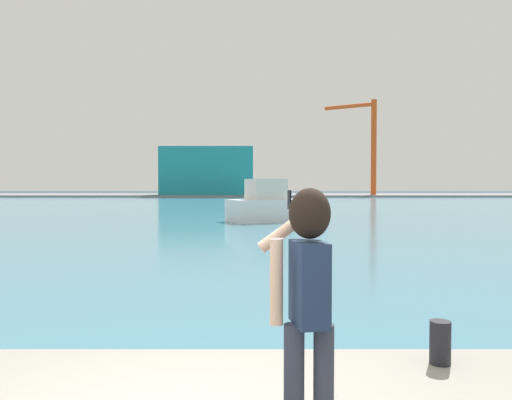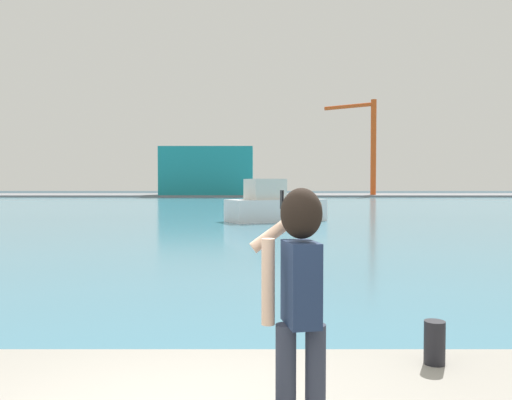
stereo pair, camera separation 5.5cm
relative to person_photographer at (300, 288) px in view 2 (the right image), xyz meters
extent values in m
plane|color=#334751|center=(-0.82, 49.93, -1.66)|extent=(220.00, 220.00, 0.00)
cube|color=teal|center=(-0.82, 51.93, -1.65)|extent=(140.00, 100.00, 0.02)
cube|color=gray|center=(-0.82, 91.93, -1.47)|extent=(140.00, 20.00, 0.36)
cylinder|color=#2D3342|center=(-0.09, 0.00, -0.66)|extent=(0.14, 0.14, 0.82)
cylinder|color=#2D3342|center=(0.11, 0.00, -0.66)|extent=(0.14, 0.14, 0.82)
cube|color=#1E2D4C|center=(0.01, 0.00, 0.03)|extent=(0.26, 0.37, 0.56)
sphere|color=#E0B293|center=(0.01, 0.00, 0.49)|extent=(0.22, 0.22, 0.22)
ellipsoid|color=black|center=(0.01, -0.02, 0.50)|extent=(0.28, 0.26, 0.34)
cylinder|color=#E0B293|center=(-0.21, 0.00, 0.04)|extent=(0.09, 0.09, 0.58)
cylinder|color=#E0B293|center=(-0.08, 0.20, 0.41)|extent=(0.53, 0.18, 0.40)
cube|color=black|center=(-0.10, 0.32, 0.58)|extent=(0.02, 0.07, 0.14)
cylinder|color=black|center=(1.46, 1.50, -0.85)|extent=(0.20, 0.20, 0.42)
cube|color=white|center=(0.95, 27.63, -0.95)|extent=(6.50, 4.75, 1.37)
cube|color=silver|center=(0.27, 27.31, 0.37)|extent=(2.68, 2.55, 1.27)
cube|color=teal|center=(-9.05, 86.71, 2.96)|extent=(16.33, 9.33, 8.51)
cylinder|color=#D84C19|center=(20.87, 86.08, 7.27)|extent=(1.00, 1.00, 17.12)
cylinder|color=#D84C19|center=(16.87, 88.78, 15.03)|extent=(8.39, 5.98, 0.70)
camera|label=1|loc=(-0.34, -3.30, 0.70)|focal=34.78mm
camera|label=2|loc=(-0.29, -3.30, 0.70)|focal=34.78mm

